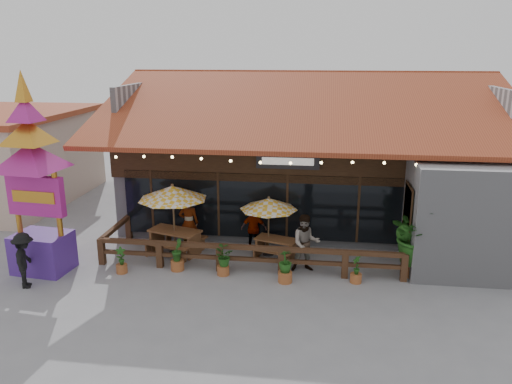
# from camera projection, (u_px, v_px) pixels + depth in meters

# --- Properties ---
(ground) EXTENTS (100.00, 100.00, 0.00)m
(ground) POSITION_uv_depth(u_px,v_px,m) (297.00, 268.00, 16.38)
(ground) COLOR gray
(ground) RESTS_ON ground
(restaurant_building) EXTENTS (15.50, 14.73, 6.09)m
(restaurant_building) POSITION_uv_depth(u_px,v_px,m) (312.00, 161.00, 22.05)
(restaurant_building) COLOR #9D9DA1
(restaurant_building) RESTS_ON ground
(patio_railing) EXTENTS (10.00, 2.60, 0.92)m
(patio_railing) POSITION_uv_depth(u_px,v_px,m) (228.00, 250.00, 16.24)
(patio_railing) COLOR #492C1A
(patio_railing) RESTS_ON ground
(umbrella_left) EXTENTS (2.90, 2.90, 2.55)m
(umbrella_left) POSITION_uv_depth(u_px,v_px,m) (173.00, 193.00, 16.98)
(umbrella_left) COLOR brown
(umbrella_left) RESTS_ON ground
(umbrella_right) EXTENTS (2.04, 2.04, 2.13)m
(umbrella_right) POSITION_uv_depth(u_px,v_px,m) (269.00, 204.00, 16.98)
(umbrella_right) COLOR brown
(umbrella_right) RESTS_ON ground
(picnic_table_left) EXTENTS (2.16, 2.00, 0.86)m
(picnic_table_left) POSITION_uv_depth(u_px,v_px,m) (175.00, 238.00, 17.47)
(picnic_table_left) COLOR brown
(picnic_table_left) RESTS_ON ground
(picnic_table_right) EXTENTS (1.76, 1.63, 0.69)m
(picnic_table_right) POSITION_uv_depth(u_px,v_px,m) (277.00, 245.00, 17.11)
(picnic_table_right) COLOR brown
(picnic_table_right) RESTS_ON ground
(thai_sign_tower) EXTENTS (2.76, 2.76, 6.84)m
(thai_sign_tower) POSITION_uv_depth(u_px,v_px,m) (32.00, 162.00, 15.25)
(thai_sign_tower) COLOR #4A2486
(thai_sign_tower) RESTS_ON ground
(tropical_plant) EXTENTS (2.17, 2.10, 2.30)m
(tropical_plant) POSITION_uv_depth(u_px,v_px,m) (416.00, 237.00, 15.49)
(tropical_plant) COLOR brown
(tropical_plant) RESTS_ON ground
(diner_a) EXTENTS (0.74, 0.52, 1.92)m
(diner_a) POSITION_uv_depth(u_px,v_px,m) (189.00, 223.00, 17.83)
(diner_a) COLOR #382212
(diner_a) RESTS_ON ground
(diner_b) EXTENTS (1.03, 0.87, 1.90)m
(diner_b) POSITION_uv_depth(u_px,v_px,m) (306.00, 243.00, 15.97)
(diner_b) COLOR #382212
(diner_b) RESTS_ON ground
(diner_c) EXTENTS (0.93, 0.41, 1.57)m
(diner_c) POSITION_uv_depth(u_px,v_px,m) (254.00, 229.00, 17.75)
(diner_c) COLOR #382212
(diner_c) RESTS_ON ground
(pedestrian) EXTENTS (1.01, 1.27, 1.71)m
(pedestrian) POSITION_uv_depth(u_px,v_px,m) (25.00, 260.00, 14.87)
(pedestrian) COLOR black
(pedestrian) RESTS_ON ground
(planter_a) EXTENTS (0.37, 0.36, 0.87)m
(planter_a) POSITION_uv_depth(u_px,v_px,m) (121.00, 262.00, 15.95)
(planter_a) COLOR brown
(planter_a) RESTS_ON ground
(planter_b) EXTENTS (0.43, 0.43, 1.06)m
(planter_b) POSITION_uv_depth(u_px,v_px,m) (177.00, 256.00, 16.12)
(planter_b) COLOR brown
(planter_b) RESTS_ON ground
(planter_c) EXTENTS (0.71, 0.67, 0.96)m
(planter_c) POSITION_uv_depth(u_px,v_px,m) (223.00, 259.00, 15.76)
(planter_c) COLOR brown
(planter_c) RESTS_ON ground
(planter_d) EXTENTS (0.52, 0.52, 1.06)m
(planter_d) POSITION_uv_depth(u_px,v_px,m) (285.00, 267.00, 15.26)
(planter_d) COLOR brown
(planter_d) RESTS_ON ground
(planter_e) EXTENTS (0.36, 0.36, 0.88)m
(planter_e) POSITION_uv_depth(u_px,v_px,m) (356.00, 271.00, 15.28)
(planter_e) COLOR brown
(planter_e) RESTS_ON ground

